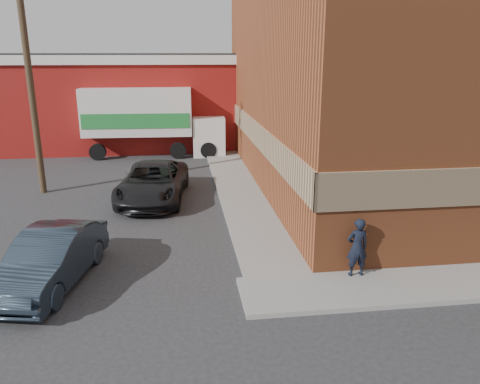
{
  "coord_description": "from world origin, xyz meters",
  "views": [
    {
      "loc": [
        -1.82,
        -10.66,
        5.57
      ],
      "look_at": [
        0.06,
        3.5,
        1.34
      ],
      "focal_mm": 35.0,
      "sensor_mm": 36.0,
      "label": 1
    }
  ],
  "objects_px": {
    "suv_a": "(153,182)",
    "brick_building": "(416,75)",
    "utility_pole": "(29,76)",
    "sedan": "(50,259)",
    "man": "(357,247)",
    "box_truck": "(152,117)",
    "warehouse": "(110,99)"
  },
  "relations": [
    {
      "from": "brick_building",
      "to": "utility_pole",
      "type": "xyz_separation_m",
      "value": [
        -16.0,
        0.0,
        0.06
      ]
    },
    {
      "from": "utility_pole",
      "to": "man",
      "type": "xyz_separation_m",
      "value": [
        10.04,
        -9.25,
        -3.86
      ]
    },
    {
      "from": "brick_building",
      "to": "man",
      "type": "height_order",
      "value": "brick_building"
    },
    {
      "from": "man",
      "to": "suv_a",
      "type": "height_order",
      "value": "man"
    },
    {
      "from": "man",
      "to": "box_truck",
      "type": "distance_m",
      "value": 17.27
    },
    {
      "from": "utility_pole",
      "to": "box_truck",
      "type": "height_order",
      "value": "utility_pole"
    },
    {
      "from": "brick_building",
      "to": "warehouse",
      "type": "height_order",
      "value": "brick_building"
    },
    {
      "from": "utility_pole",
      "to": "sedan",
      "type": "distance_m",
      "value": 9.72
    },
    {
      "from": "man",
      "to": "utility_pole",
      "type": "bearing_deg",
      "value": -45.5
    },
    {
      "from": "warehouse",
      "to": "suv_a",
      "type": "relative_size",
      "value": 3.13
    },
    {
      "from": "utility_pole",
      "to": "suv_a",
      "type": "relative_size",
      "value": 1.73
    },
    {
      "from": "utility_pole",
      "to": "suv_a",
      "type": "xyz_separation_m",
      "value": [
        4.62,
        -1.65,
        -4.02
      ]
    },
    {
      "from": "brick_building",
      "to": "sedan",
      "type": "height_order",
      "value": "brick_building"
    },
    {
      "from": "man",
      "to": "sedan",
      "type": "xyz_separation_m",
      "value": [
        -7.63,
        0.75,
        -0.2
      ]
    },
    {
      "from": "man",
      "to": "sedan",
      "type": "bearing_deg",
      "value": -8.47
    },
    {
      "from": "brick_building",
      "to": "sedan",
      "type": "xyz_separation_m",
      "value": [
        -13.58,
        -8.5,
        -3.99
      ]
    },
    {
      "from": "warehouse",
      "to": "box_truck",
      "type": "xyz_separation_m",
      "value": [
        2.74,
        -4.03,
        -0.62
      ]
    },
    {
      "from": "suv_a",
      "to": "brick_building",
      "type": "bearing_deg",
      "value": 14.62
    },
    {
      "from": "box_truck",
      "to": "suv_a",
      "type": "bearing_deg",
      "value": -84.94
    },
    {
      "from": "suv_a",
      "to": "box_truck",
      "type": "xyz_separation_m",
      "value": [
        -0.38,
        8.61,
        1.47
      ]
    },
    {
      "from": "brick_building",
      "to": "box_truck",
      "type": "bearing_deg",
      "value": 149.34
    },
    {
      "from": "brick_building",
      "to": "utility_pole",
      "type": "relative_size",
      "value": 2.03
    },
    {
      "from": "sedan",
      "to": "suv_a",
      "type": "height_order",
      "value": "suv_a"
    },
    {
      "from": "warehouse",
      "to": "box_truck",
      "type": "height_order",
      "value": "warehouse"
    },
    {
      "from": "sedan",
      "to": "suv_a",
      "type": "xyz_separation_m",
      "value": [
        2.21,
        6.85,
        0.03
      ]
    },
    {
      "from": "utility_pole",
      "to": "box_truck",
      "type": "distance_m",
      "value": 8.55
    },
    {
      "from": "warehouse",
      "to": "utility_pole",
      "type": "xyz_separation_m",
      "value": [
        -1.5,
        -11.0,
        1.93
      ]
    },
    {
      "from": "man",
      "to": "suv_a",
      "type": "relative_size",
      "value": 0.29
    },
    {
      "from": "utility_pole",
      "to": "warehouse",
      "type": "bearing_deg",
      "value": 82.23
    },
    {
      "from": "brick_building",
      "to": "warehouse",
      "type": "distance_m",
      "value": 18.3
    },
    {
      "from": "brick_building",
      "to": "sedan",
      "type": "distance_m",
      "value": 16.51
    },
    {
      "from": "brick_building",
      "to": "man",
      "type": "distance_m",
      "value": 11.63
    }
  ]
}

